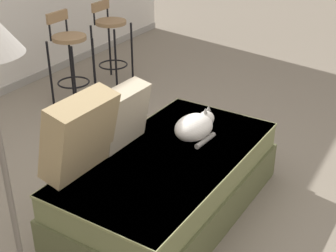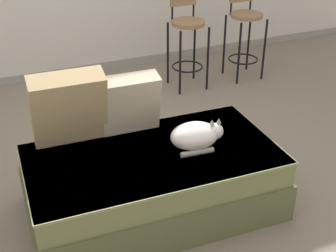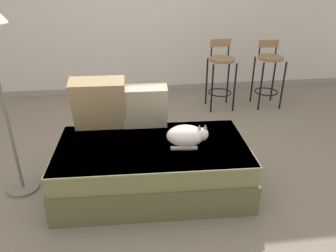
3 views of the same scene
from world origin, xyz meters
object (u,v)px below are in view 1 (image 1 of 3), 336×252
at_px(throw_pillow_corner, 80,135).
at_px(throw_pillow_middle, 122,116).
at_px(bar_stool_by_doorway, 111,36).
at_px(bar_stool_near_window, 70,52).
at_px(couch, 170,183).
at_px(cat, 195,127).

distance_m(throw_pillow_corner, throw_pillow_middle, 0.42).
bearing_deg(throw_pillow_middle, bar_stool_by_doorway, 38.58).
height_order(throw_pillow_middle, bar_stool_by_doorway, bar_stool_by_doorway).
xyz_separation_m(throw_pillow_corner, bar_stool_near_window, (1.54, 1.43, -0.16)).
relative_size(couch, bar_stool_near_window, 1.80).
distance_m(throw_pillow_corner, bar_stool_near_window, 2.11).
distance_m(couch, throw_pillow_middle, 0.56).
relative_size(couch, throw_pillow_middle, 4.01).
height_order(throw_pillow_corner, bar_stool_near_window, throw_pillow_corner).
relative_size(couch, cat, 4.70).
bearing_deg(bar_stool_near_window, throw_pillow_middle, -127.94).
distance_m(cat, bar_stool_by_doorway, 2.36).
distance_m(throw_pillow_corner, bar_stool_by_doorway, 2.66).
bearing_deg(bar_stool_by_doorway, couch, -134.83).
bearing_deg(cat, couch, 173.20).
bearing_deg(bar_stool_near_window, bar_stool_by_doorway, -0.03).
distance_m(throw_pillow_middle, bar_stool_by_doorway, 2.33).
bearing_deg(couch, bar_stool_by_doorway, 45.17).
distance_m(throw_pillow_middle, cat, 0.52).
xyz_separation_m(bar_stool_near_window, bar_stool_by_doorway, (0.69, -0.00, -0.01)).
bearing_deg(cat, bar_stool_by_doorway, 50.83).
xyz_separation_m(cat, bar_stool_near_window, (0.81, 1.83, 0.01)).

